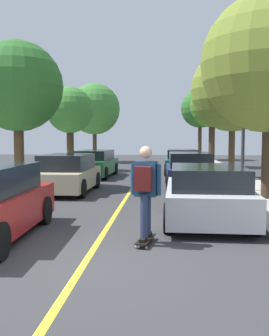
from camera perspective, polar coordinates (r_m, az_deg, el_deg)
The scene contains 17 objects.
ground at distance 6.46m, azimuth -7.31°, elevation -13.62°, with size 80.00×80.00×0.00m, color #353538.
center_line at distance 10.28m, azimuth -2.78°, elevation -6.76°, with size 0.12×39.20×0.01m, color gold.
parked_car_left_near at distance 14.52m, azimuth -9.77°, elevation -0.83°, with size 1.91×4.03×1.40m.
parked_car_left_far at distance 20.12m, azimuth -5.78°, elevation 0.65°, with size 1.94×4.50×1.37m.
parked_car_right_nearest at distance 9.50m, azimuth 10.50°, elevation -3.71°, with size 2.07×4.07×1.33m.
parked_car_right_near at distance 16.03m, azimuth 7.99°, elevation -0.32°, with size 1.93×4.16×1.41m.
parked_car_right_far at distance 22.20m, azimuth 6.98°, elevation 0.96°, with size 2.04×4.60×1.35m.
street_tree_left_nearest at distance 16.20m, azimuth -16.66°, elevation 11.26°, with size 3.52×3.52×5.63m.
street_tree_left_near at distance 24.22m, azimuth -9.39°, elevation 8.24°, with size 2.81×2.81×4.95m.
street_tree_left_far at distance 32.49m, azimuth -5.85°, elevation 8.53°, with size 4.17×4.17×6.30m.
street_tree_right_near at distance 19.30m, azimuth 14.12°, elevation 10.94°, with size 3.92×3.92×6.07m.
street_tree_right_far at distance 27.06m, azimuth 11.25°, elevation 8.83°, with size 2.97×2.97×5.52m.
street_tree_right_farthest at distance 35.94m, azimuth 9.55°, elevation 8.53°, with size 3.46×3.46×6.23m.
fire_hydrant at distance 12.40m, azimuth 16.07°, elevation -2.75°, with size 0.20×0.20×0.70m.
streetlamp at distance 14.39m, azimuth 15.61°, elevation 8.23°, with size 0.36×0.24×4.93m.
skateboard at distance 7.49m, azimuth 1.62°, elevation -10.34°, with size 0.37×0.87×0.10m.
skateboarder at distance 7.27m, azimuth 1.58°, elevation -2.78°, with size 0.59×0.71×1.74m.
Camera 1 is at (1.26, -6.01, 1.99)m, focal length 41.85 mm.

